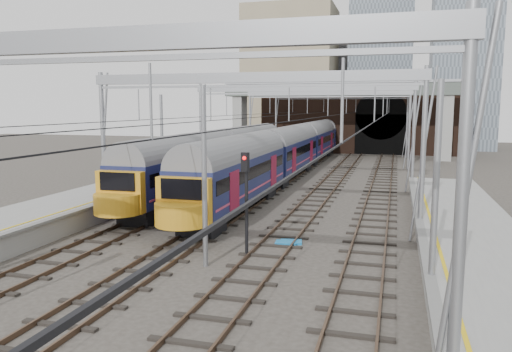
% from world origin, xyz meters
% --- Properties ---
extents(ground, '(160.00, 160.00, 0.00)m').
position_xyz_m(ground, '(0.00, 0.00, 0.00)').
color(ground, '#38332D').
rests_on(ground, ground).
extents(platform_left, '(4.32, 55.00, 1.12)m').
position_xyz_m(platform_left, '(-10.18, 2.50, 0.55)').
color(platform_left, gray).
rests_on(platform_left, ground).
extents(platform_right, '(4.32, 47.00, 1.12)m').
position_xyz_m(platform_right, '(10.18, -1.50, 0.55)').
color(platform_right, gray).
rests_on(platform_right, ground).
extents(tracks, '(14.40, 80.00, 0.22)m').
position_xyz_m(tracks, '(0.00, 15.00, 0.02)').
color(tracks, '#4C3828').
rests_on(tracks, ground).
extents(overhead_line, '(16.80, 80.00, 8.00)m').
position_xyz_m(overhead_line, '(0.00, 21.49, 6.57)').
color(overhead_line, gray).
rests_on(overhead_line, ground).
extents(retaining_wall, '(28.00, 2.75, 9.00)m').
position_xyz_m(retaining_wall, '(1.40, 51.93, 4.33)').
color(retaining_wall, black).
rests_on(retaining_wall, ground).
extents(overbridge, '(28.00, 3.00, 9.25)m').
position_xyz_m(overbridge, '(0.00, 46.00, 7.27)').
color(overbridge, gray).
rests_on(overbridge, ground).
extents(city_skyline, '(37.50, 27.50, 60.00)m').
position_xyz_m(city_skyline, '(2.73, 70.48, 17.09)').
color(city_skyline, tan).
rests_on(city_skyline, ground).
extents(train_main, '(2.61, 60.42, 4.56)m').
position_xyz_m(train_main, '(-2.00, 34.49, 2.37)').
color(train_main, black).
rests_on(train_main, ground).
extents(train_second, '(2.57, 29.78, 4.50)m').
position_xyz_m(train_second, '(-6.00, 20.55, 2.35)').
color(train_second, black).
rests_on(train_second, ground).
extents(signal_near_centre, '(0.35, 0.45, 4.36)m').
position_xyz_m(signal_near_centre, '(1.13, 3.75, 2.79)').
color(signal_near_centre, black).
rests_on(signal_near_centre, ground).
extents(equip_cover_a, '(1.07, 0.84, 0.11)m').
position_xyz_m(equip_cover_a, '(2.55, 6.18, 0.06)').
color(equip_cover_a, '#176DAC').
rests_on(equip_cover_a, ground).
extents(equip_cover_b, '(0.93, 0.75, 0.10)m').
position_xyz_m(equip_cover_b, '(-2.16, 10.64, 0.05)').
color(equip_cover_b, '#176DAC').
rests_on(equip_cover_b, ground).
extents(equip_cover_c, '(1.02, 0.77, 0.11)m').
position_xyz_m(equip_cover_c, '(2.35, 5.97, 0.06)').
color(equip_cover_c, '#176DAC').
rests_on(equip_cover_c, ground).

